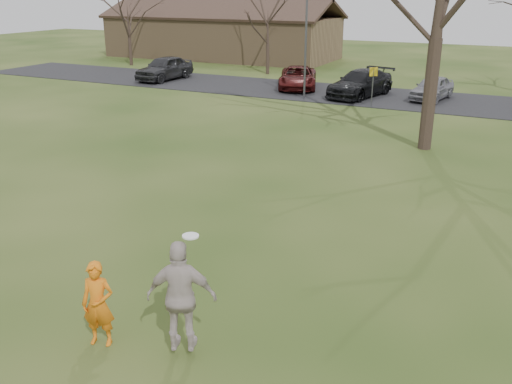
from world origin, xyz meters
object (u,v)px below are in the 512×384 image
Objects in this scene: catching_play at (182,297)px; lamp_post at (306,26)px; car_4 at (432,88)px; car_0 at (165,68)px; building at (222,35)px; car_2 at (298,77)px; car_3 at (360,83)px; player_defender at (98,304)px.

catching_play is 23.83m from lamp_post.
catching_play is (0.16, -25.58, 0.48)m from car_4.
catching_play is at bearing -51.19° from car_0.
building is at bearing 158.66° from car_4.
car_0 reaches higher than car_4.
car_2 is 17.65m from building.
car_3 is 3.98m from car_4.
car_2 is at bearing 86.13° from player_defender.
player_defender is 25.24m from car_3.
car_4 is 7.85m from lamp_post.
car_4 is 24.13m from building.
player_defender is 1.60m from catching_play.
car_2 is 4.71m from lamp_post.
car_3 is 0.25× the size of building.
building is (-16.64, 13.43, 1.15)m from car_3.
car_2 reaches higher than car_4.
car_2 is 2.28× the size of catching_play.
building reaches higher than car_3.
car_3 is 25.11m from catching_play.
catching_play is at bearing -61.57° from building.
player_defender is 0.76× the size of catching_play.
car_3 is at bearing -158.11° from car_4.
car_4 is 25.59m from catching_play.
car_4 is 0.60× the size of lamp_post.
car_0 is 0.97× the size of car_2.
lamp_post is (-2.64, -2.07, 3.19)m from car_3.
catching_play is 0.10× the size of building.
lamp_post is at bearing -7.90° from car_0.
car_3 is at bearing 2.87° from car_0.
player_defender reaches higher than car_3.
player_defender is at bearing -63.56° from building.
player_defender is 43.05m from building.
car_4 is at bearing 68.55° from player_defender.
player_defender is 0.34× the size of car_0.
building is 3.29× the size of lamp_post.
player_defender is 26.89m from car_2.
player_defender reaches higher than car_2.
car_0 is 17.56m from car_4.
lamp_post is at bearing -47.91° from building.
car_2 is at bearing -170.60° from car_4.
car_3 is at bearing -38.91° from building.
car_0 is at bearing -77.35° from building.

